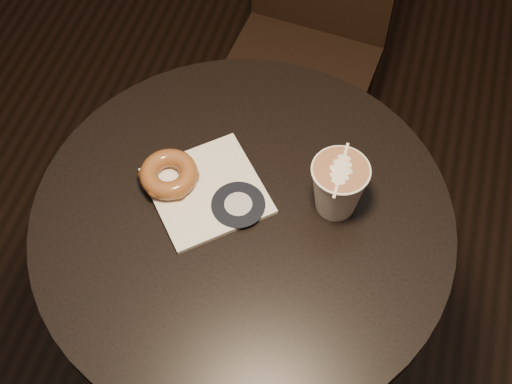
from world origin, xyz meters
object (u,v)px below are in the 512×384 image
(doughnut, at_px, (169,174))
(latte_cup, at_px, (338,188))
(pastry_bag, at_px, (207,191))
(cafe_table, at_px, (244,270))
(chair, at_px, (311,22))

(doughnut, height_order, latte_cup, latte_cup)
(doughnut, bearing_deg, pastry_bag, -2.17)
(cafe_table, xyz_separation_m, latte_cup, (0.14, 0.06, 0.25))
(cafe_table, distance_m, doughnut, 0.26)
(chair, xyz_separation_m, latte_cup, (0.18, -0.65, 0.29))
(chair, bearing_deg, cafe_table, -81.55)
(doughnut, xyz_separation_m, latte_cup, (0.28, 0.03, 0.03))
(cafe_table, relative_size, doughnut, 7.63)
(chair, distance_m, pastry_bag, 0.73)
(cafe_table, bearing_deg, pastry_bag, 157.34)
(latte_cup, bearing_deg, doughnut, -173.67)
(pastry_bag, height_order, latte_cup, latte_cup)
(chair, distance_m, latte_cup, 0.74)
(cafe_table, height_order, chair, chair)
(doughnut, distance_m, latte_cup, 0.28)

